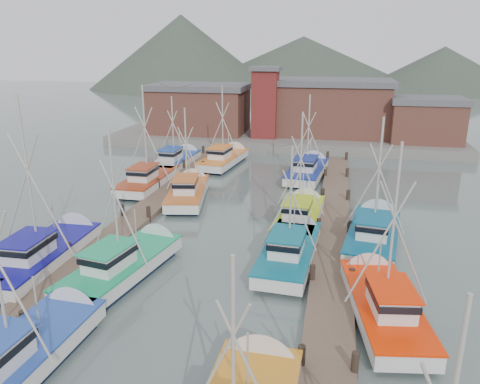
% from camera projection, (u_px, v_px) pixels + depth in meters
% --- Properties ---
extents(ground, '(260.00, 260.00, 0.00)m').
position_uv_depth(ground, '(212.00, 259.00, 27.70)').
color(ground, '#52625F').
rests_on(ground, ground).
extents(dock_left, '(2.30, 46.00, 1.50)m').
position_uv_depth(dock_left, '(130.00, 223.00, 32.78)').
color(dock_left, '#4E4030').
rests_on(dock_left, ground).
extents(dock_right, '(2.30, 46.00, 1.50)m').
position_uv_depth(dock_right, '(333.00, 239.00, 30.05)').
color(dock_right, '#4E4030').
rests_on(dock_right, ground).
extents(quay, '(44.00, 16.00, 1.20)m').
position_uv_depth(quay, '(284.00, 136.00, 62.09)').
color(quay, slate).
rests_on(quay, ground).
extents(shed_left, '(12.72, 8.48, 6.20)m').
position_uv_depth(shed_left, '(200.00, 108.00, 61.25)').
color(shed_left, brown).
rests_on(shed_left, quay).
extents(shed_center, '(14.84, 9.54, 6.90)m').
position_uv_depth(shed_center, '(332.00, 107.00, 59.70)').
color(shed_center, brown).
rests_on(shed_center, quay).
extents(shed_right, '(8.48, 6.36, 5.20)m').
position_uv_depth(shed_right, '(426.00, 119.00, 55.01)').
color(shed_right, brown).
rests_on(shed_right, quay).
extents(lookout_tower, '(3.60, 3.60, 8.50)m').
position_uv_depth(lookout_tower, '(265.00, 102.00, 57.26)').
color(lookout_tower, maroon).
rests_on(lookout_tower, quay).
extents(distant_hills, '(175.00, 140.00, 42.00)m').
position_uv_depth(distant_hills, '(275.00, 87.00, 144.71)').
color(distant_hills, '#445143').
rests_on(distant_hills, ground).
extents(boat_0, '(3.73, 9.12, 9.32)m').
position_uv_depth(boat_0, '(25.00, 352.00, 18.22)').
color(boat_0, black).
rests_on(boat_0, ground).
extents(boat_4, '(4.22, 9.32, 8.99)m').
position_uv_depth(boat_4, '(128.00, 263.00, 25.75)').
color(boat_4, black).
rests_on(boat_4, ground).
extents(boat_5, '(3.29, 9.06, 7.72)m').
position_uv_depth(boat_5, '(291.00, 249.00, 27.51)').
color(boat_5, black).
rests_on(boat_5, ground).
extents(boat_6, '(4.30, 9.49, 10.58)m').
position_uv_depth(boat_6, '(47.00, 252.00, 27.10)').
color(boat_6, black).
rests_on(boat_6, ground).
extents(boat_7, '(3.97, 8.92, 9.12)m').
position_uv_depth(boat_7, '(381.00, 302.00, 21.82)').
color(boat_7, black).
rests_on(boat_7, ground).
extents(boat_8, '(4.18, 9.11, 8.31)m').
position_uv_depth(boat_8, '(189.00, 191.00, 38.47)').
color(boat_8, black).
rests_on(boat_8, ground).
extents(boat_9, '(3.50, 8.87, 8.70)m').
position_uv_depth(boat_9, '(300.00, 215.00, 33.00)').
color(boat_9, black).
rests_on(boat_9, ground).
extents(boat_10, '(4.01, 9.27, 9.79)m').
position_uv_depth(boat_10, '(151.00, 179.00, 41.99)').
color(boat_10, black).
rests_on(boat_10, ground).
extents(boat_11, '(4.13, 9.55, 8.98)m').
position_uv_depth(boat_11, '(374.00, 232.00, 30.03)').
color(boat_11, black).
rests_on(boat_11, ground).
extents(boat_12, '(3.88, 9.41, 9.09)m').
position_uv_depth(boat_12, '(225.00, 158.00, 49.64)').
color(boat_12, black).
rests_on(boat_12, ground).
extents(boat_13, '(3.83, 9.65, 8.73)m').
position_uv_depth(boat_13, '(308.00, 170.00, 45.05)').
color(boat_13, black).
rests_on(boat_13, ground).
extents(boat_14, '(3.41, 9.14, 8.12)m').
position_uv_depth(boat_14, '(177.00, 160.00, 48.75)').
color(boat_14, black).
rests_on(boat_14, ground).
extents(gull_near, '(1.55, 0.63, 0.24)m').
position_uv_depth(gull_near, '(176.00, 87.00, 21.59)').
color(gull_near, gray).
rests_on(gull_near, ground).
extents(gull_far, '(1.54, 0.61, 0.24)m').
position_uv_depth(gull_far, '(280.00, 145.00, 27.79)').
color(gull_far, gray).
rests_on(gull_far, ground).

